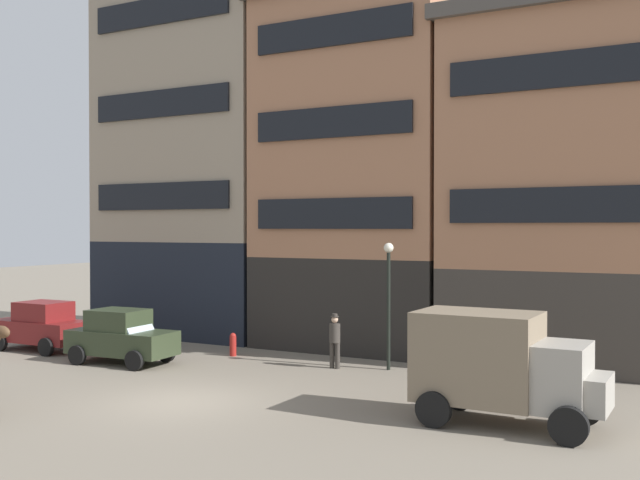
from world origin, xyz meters
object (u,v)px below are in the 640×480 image
at_px(sedan_dark, 121,337).
at_px(pedestrian_officer, 335,338).
at_px(delivery_truck_near, 502,364).
at_px(sedan_light, 41,326).
at_px(fire_hydrant_curbside, 233,344).
at_px(streetlamp_curbside, 389,288).

relative_size(sedan_dark, pedestrian_officer, 2.11).
xyz_separation_m(delivery_truck_near, pedestrian_officer, (-6.58, 4.32, -0.44)).
relative_size(delivery_truck_near, pedestrian_officer, 2.44).
xyz_separation_m(sedan_light, fire_hydrant_curbside, (7.07, 2.38, -0.49)).
xyz_separation_m(sedan_dark, pedestrian_officer, (6.78, 2.65, 0.07)).
distance_m(pedestrian_officer, fire_hydrant_curbside, 4.33).
height_order(delivery_truck_near, fire_hydrant_curbside, delivery_truck_near).
height_order(pedestrian_officer, fire_hydrant_curbside, pedestrian_officer).
bearing_deg(fire_hydrant_curbside, pedestrian_officer, -4.56).
bearing_deg(sedan_dark, sedan_light, 172.34).
relative_size(sedan_dark, streetlamp_curbside, 0.92).
distance_m(delivery_truck_near, streetlamp_curbside, 7.08).
distance_m(streetlamp_curbside, fire_hydrant_curbside, 6.34).
bearing_deg(streetlamp_curbside, sedan_dark, -158.86).
height_order(sedan_dark, streetlamp_curbside, streetlamp_curbside).
xyz_separation_m(streetlamp_curbside, fire_hydrant_curbside, (-5.92, -0.26, -2.24)).
relative_size(delivery_truck_near, sedan_dark, 1.16).
bearing_deg(sedan_light, sedan_dark, -7.66).
xyz_separation_m(delivery_truck_near, sedan_dark, (-13.36, 1.66, -0.51)).
height_order(delivery_truck_near, sedan_dark, delivery_truck_near).
distance_m(sedan_dark, pedestrian_officer, 7.28).
relative_size(sedan_light, fire_hydrant_curbside, 4.49).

